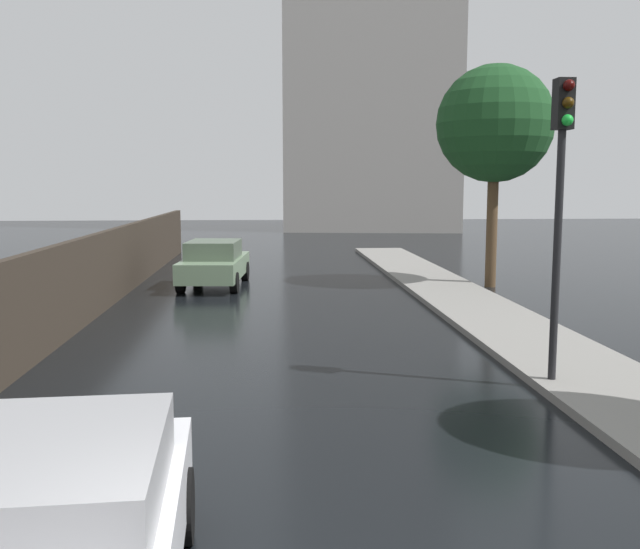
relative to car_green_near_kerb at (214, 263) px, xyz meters
name	(u,v)px	position (x,y,z in m)	size (l,w,h in m)	color
car_green_near_kerb	(214,263)	(0.00, 0.00, 0.00)	(2.06, 4.31, 1.44)	slate
car_white_mid_road	(44,544)	(0.16, -17.21, -0.01)	(2.05, 4.26, 1.38)	silver
traffic_light	(561,175)	(6.09, -11.45, 2.56)	(0.26, 0.39, 4.58)	black
street_tree_mid	(495,125)	(8.53, -0.65, 4.21)	(3.53, 3.53, 6.74)	#4C3823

